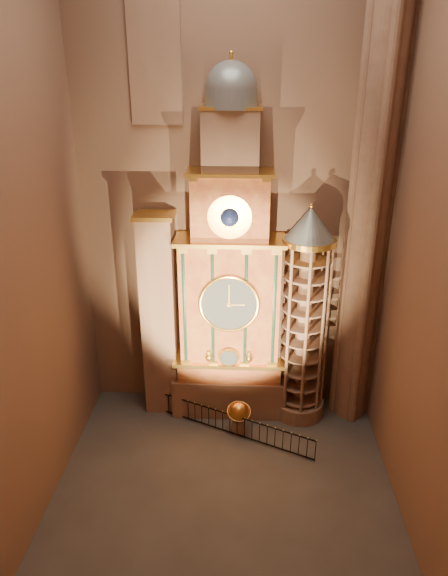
# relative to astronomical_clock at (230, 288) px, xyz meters

# --- Properties ---
(floor) EXTENTS (14.00, 14.00, 0.00)m
(floor) POSITION_rel_astronomical_clock_xyz_m (0.00, -4.96, -6.68)
(floor) COLOR #383330
(floor) RESTS_ON ground
(wall_back) EXTENTS (22.00, 0.00, 22.00)m
(wall_back) POSITION_rel_astronomical_clock_xyz_m (0.00, 1.04, 4.32)
(wall_back) COLOR brown
(wall_back) RESTS_ON floor
(wall_left) EXTENTS (0.00, 22.00, 22.00)m
(wall_left) POSITION_rel_astronomical_clock_xyz_m (-7.00, -4.96, 4.32)
(wall_left) COLOR brown
(wall_left) RESTS_ON floor
(wall_right) EXTENTS (0.00, 22.00, 22.00)m
(wall_right) POSITION_rel_astronomical_clock_xyz_m (7.00, -4.96, 4.32)
(wall_right) COLOR brown
(wall_right) RESTS_ON floor
(astronomical_clock) EXTENTS (5.60, 2.41, 16.70)m
(astronomical_clock) POSITION_rel_astronomical_clock_xyz_m (0.00, 0.00, 0.00)
(astronomical_clock) COLOR #8C634C
(astronomical_clock) RESTS_ON floor
(portrait_tower) EXTENTS (1.80, 1.60, 10.20)m
(portrait_tower) POSITION_rel_astronomical_clock_xyz_m (-3.40, 0.02, -1.53)
(portrait_tower) COLOR #8C634C
(portrait_tower) RESTS_ON floor
(stair_turret) EXTENTS (2.50, 2.50, 10.80)m
(stair_turret) POSITION_rel_astronomical_clock_xyz_m (3.50, -0.26, -1.41)
(stair_turret) COLOR #8C634C
(stair_turret) RESTS_ON floor
(gothic_pier) EXTENTS (2.04, 2.04, 22.00)m
(gothic_pier) POSITION_rel_astronomical_clock_xyz_m (6.10, 0.04, 4.32)
(gothic_pier) COLOR #8C634C
(gothic_pier) RESTS_ON floor
(stained_glass_window) EXTENTS (2.20, 0.14, 5.20)m
(stained_glass_window) POSITION_rel_astronomical_clock_xyz_m (-3.20, 0.95, 9.82)
(stained_glass_window) COLOR navy
(stained_glass_window) RESTS_ON wall_back
(celestial_globe) EXTENTS (1.28, 1.23, 1.66)m
(celestial_globe) POSITION_rel_astronomical_clock_xyz_m (0.52, -1.99, -5.68)
(celestial_globe) COLOR #8C634C
(celestial_globe) RESTS_ON floor
(iron_railing) EXTENTS (8.05, 3.67, 1.08)m
(iron_railing) POSITION_rel_astronomical_clock_xyz_m (-0.07, -2.06, -6.09)
(iron_railing) COLOR black
(iron_railing) RESTS_ON floor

